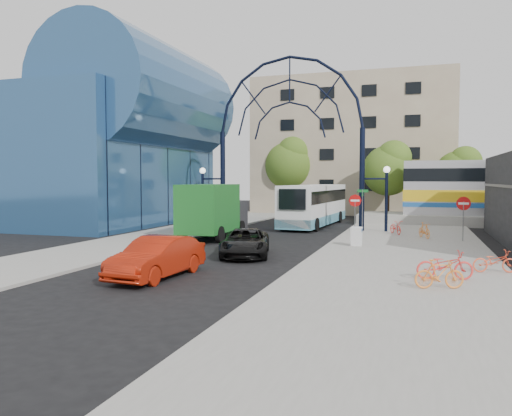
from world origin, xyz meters
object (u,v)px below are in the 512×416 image
(gateway_arch, at_px, (290,107))
(bike_near_a, at_px, (396,227))
(red_sedan, at_px, (157,257))
(bike_far_b, at_px, (439,274))
(stop_sign, at_px, (355,204))
(tree_north_c, at_px, (460,171))
(sandwich_board, at_px, (356,234))
(green_truck, at_px, (214,211))
(bike_near_b, at_px, (424,230))
(tree_north_a, at_px, (389,168))
(bike_far_a, at_px, (495,261))
(bike_far_c, at_px, (445,265))
(black_suv, at_px, (245,242))
(street_name_sign, at_px, (363,202))
(city_bus, at_px, (314,204))
(tree_north_b, at_px, (291,163))
(do_not_enter_sign, at_px, (463,208))

(gateway_arch, bearing_deg, bike_near_a, -11.06)
(bike_near_a, bearing_deg, red_sedan, -139.67)
(gateway_arch, relative_size, bike_far_b, 8.77)
(stop_sign, xyz_separation_m, tree_north_c, (7.32, 15.93, 2.28))
(stop_sign, bearing_deg, sandwich_board, -82.43)
(green_truck, xyz_separation_m, bike_near_b, (12.10, 3.00, -1.06))
(tree_north_a, relative_size, bike_far_a, 4.39)
(gateway_arch, height_order, green_truck, gateway_arch)
(green_truck, distance_m, bike_far_c, 15.91)
(black_suv, distance_m, bike_near_a, 12.46)
(sandwich_board, height_order, green_truck, green_truck)
(tree_north_a, bearing_deg, street_name_sign, -93.96)
(black_suv, xyz_separation_m, bike_near_a, (6.28, 10.77, -0.09))
(sandwich_board, height_order, bike_far_c, bike_far_c)
(city_bus, relative_size, bike_far_a, 7.23)
(gateway_arch, xyz_separation_m, stop_sign, (4.80, -2.00, -6.56))
(tree_north_a, bearing_deg, green_truck, -117.15)
(gateway_arch, distance_m, sandwich_board, 12.52)
(bike_near_b, bearing_deg, red_sedan, -145.48)
(stop_sign, height_order, sandwich_board, stop_sign)
(city_bus, bearing_deg, bike_far_c, -63.15)
(tree_north_b, xyz_separation_m, bike_far_b, (13.13, -33.27, -4.68))
(street_name_sign, height_order, tree_north_a, tree_north_a)
(stop_sign, distance_m, tree_north_a, 14.23)
(sandwich_board, relative_size, green_truck, 0.15)
(city_bus, distance_m, black_suv, 16.02)
(tree_north_c, relative_size, bike_near_a, 4.03)
(do_not_enter_sign, height_order, bike_near_a, do_not_enter_sign)
(green_truck, bearing_deg, bike_far_c, -39.28)
(red_sedan, bearing_deg, green_truck, 106.96)
(black_suv, bearing_deg, city_bus, 74.65)
(street_name_sign, bearing_deg, gateway_arch, 164.93)
(bike_near_b, bearing_deg, gateway_arch, 137.39)
(black_suv, bearing_deg, red_sedan, -118.43)
(do_not_enter_sign, relative_size, bike_far_c, 1.30)
(tree_north_a, relative_size, bike_far_c, 3.67)
(gateway_arch, relative_size, green_truck, 2.08)
(street_name_sign, bearing_deg, red_sedan, -108.56)
(sandwich_board, distance_m, bike_near_a, 6.81)
(city_bus, xyz_separation_m, bike_near_a, (6.25, -5.23, -1.09))
(street_name_sign, height_order, bike_near_a, street_name_sign)
(street_name_sign, distance_m, tree_north_c, 16.95)
(black_suv, height_order, bike_far_a, black_suv)
(city_bus, height_order, red_sedan, city_bus)
(red_sedan, distance_m, bike_far_b, 9.65)
(tree_north_a, height_order, green_truck, tree_north_a)
(do_not_enter_sign, bearing_deg, green_truck, -171.44)
(bike_far_b, bearing_deg, bike_near_b, -16.17)
(sandwich_board, bearing_deg, bike_near_a, 75.77)
(bike_far_a, bearing_deg, street_name_sign, 12.47)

